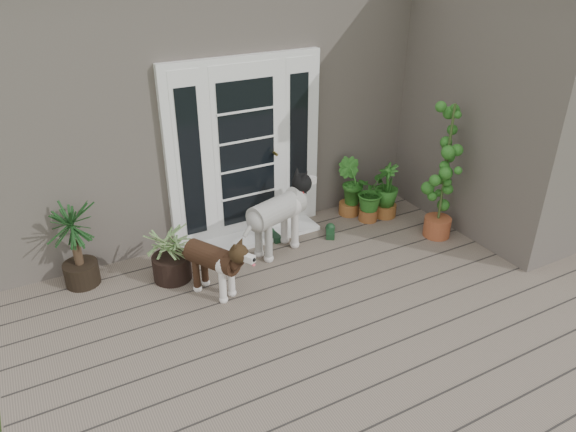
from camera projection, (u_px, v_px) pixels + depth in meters
name	position (u px, v px, depth m)	size (l,w,h in m)	color
deck	(364.00, 331.00, 5.07)	(6.20, 4.60, 0.12)	#6B5B4C
house_main	(199.00, 80.00, 7.69)	(7.40, 4.00, 3.10)	#665E54
house_wing	(515.00, 108.00, 6.45)	(1.60, 2.40, 3.10)	#665E54
door_unit	(246.00, 150.00, 6.18)	(1.90, 0.14, 2.15)	white
door_step	(256.00, 236.00, 6.51)	(1.60, 0.40, 0.05)	white
brindle_dog	(213.00, 267.00, 5.37)	(0.33, 0.76, 0.64)	#3E2516
white_dog	(277.00, 221.00, 6.07)	(0.40, 0.94, 0.79)	silver
spider_plant	(170.00, 249.00, 5.59)	(0.68, 0.68, 0.73)	#90AF6C
yucca	(75.00, 243.00, 5.44)	(0.68, 0.68, 0.98)	black
herb_a	(369.00, 199.00, 6.80)	(0.47, 0.47, 0.60)	#27611B
herb_b	(350.00, 195.00, 6.96)	(0.37, 0.37, 0.56)	#1C6523
herb_c	(386.00, 195.00, 6.91)	(0.38, 0.38, 0.59)	#1C6222
sapling	(445.00, 171.00, 6.18)	(0.50, 0.50, 1.72)	#185117
clog_left	(274.00, 235.00, 6.49)	(0.14, 0.30, 0.09)	black
clog_right	(330.00, 232.00, 6.57)	(0.14, 0.31, 0.09)	#15361C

